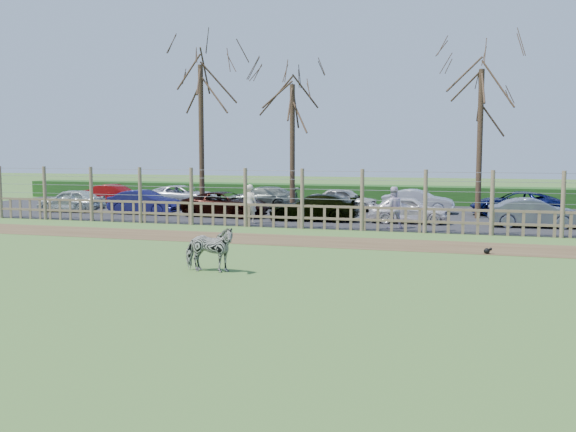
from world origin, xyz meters
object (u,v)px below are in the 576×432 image
(car_2, at_px, (226,204))
(car_11, at_px, (418,201))
(car_4, at_px, (408,210))
(car_1, at_px, (145,202))
(car_8, at_px, (183,196))
(car_9, at_px, (261,197))
(car_7, at_px, (115,195))
(car_3, at_px, (314,208))
(car_12, at_px, (515,204))
(visitor_b, at_px, (393,208))
(crow, at_px, (487,251))
(car_10, at_px, (345,199))
(tree_right, at_px, (481,107))
(car_5, at_px, (534,213))
(tree_mid, at_px, (292,118))
(visitor_a, at_px, (250,204))
(car_0, at_px, (71,200))
(zebra, at_px, (209,249))
(tree_left, at_px, (201,103))

(car_2, bearing_deg, car_11, -56.62)
(car_4, bearing_deg, car_1, 86.86)
(car_8, height_order, car_9, same)
(car_7, height_order, car_11, same)
(car_3, height_order, car_12, same)
(visitor_b, bearing_deg, car_9, -59.99)
(crow, relative_size, car_12, 0.06)
(car_7, distance_m, car_10, 13.67)
(tree_right, bearing_deg, car_11, 149.27)
(crow, distance_m, car_7, 24.19)
(car_10, bearing_deg, car_8, 94.72)
(car_5, bearing_deg, tree_mid, 73.24)
(visitor_a, bearing_deg, car_9, -72.13)
(car_4, distance_m, car_11, 4.76)
(car_0, distance_m, car_7, 4.35)
(car_0, bearing_deg, car_3, 84.47)
(tree_mid, distance_m, car_4, 7.80)
(car_8, relative_size, car_9, 1.04)
(car_5, bearing_deg, zebra, 140.73)
(tree_mid, xyz_separation_m, car_10, (2.19, 2.45, -4.23))
(car_12, bearing_deg, tree_left, -77.25)
(tree_left, bearing_deg, car_1, -155.72)
(crow, relative_size, car_1, 0.07)
(zebra, relative_size, car_10, 0.42)
(zebra, height_order, car_1, zebra)
(tree_left, height_order, car_11, tree_left)
(car_12, bearing_deg, visitor_a, -58.16)
(car_0, distance_m, car_10, 14.39)
(car_8, height_order, car_10, same)
(car_9, distance_m, car_10, 4.74)
(visitor_b, xyz_separation_m, car_1, (-12.77, 2.52, -0.26))
(visitor_a, bearing_deg, car_0, -9.92)
(visitor_a, bearing_deg, car_12, -146.17)
(tree_mid, height_order, car_3, tree_mid)
(car_8, bearing_deg, car_4, -109.42)
(car_12, bearing_deg, car_5, 6.70)
(visitor_b, xyz_separation_m, car_2, (-8.38, 2.57, -0.26))
(car_2, distance_m, car_8, 6.54)
(tree_left, distance_m, car_1, 5.75)
(tree_left, bearing_deg, visitor_b, -20.04)
(visitor_b, xyz_separation_m, car_11, (0.42, 6.95, -0.26))
(tree_right, relative_size, car_2, 1.70)
(car_10, xyz_separation_m, car_12, (8.59, -0.28, 0.00))
(tree_left, xyz_separation_m, car_7, (-6.98, 3.21, -4.98))
(car_10, bearing_deg, car_1, 121.85)
(car_5, distance_m, car_9, 14.75)
(tree_right, height_order, car_2, tree_right)
(visitor_b, xyz_separation_m, car_10, (-3.45, 7.15, -0.26))
(car_2, height_order, car_11, same)
(car_0, relative_size, car_8, 0.82)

